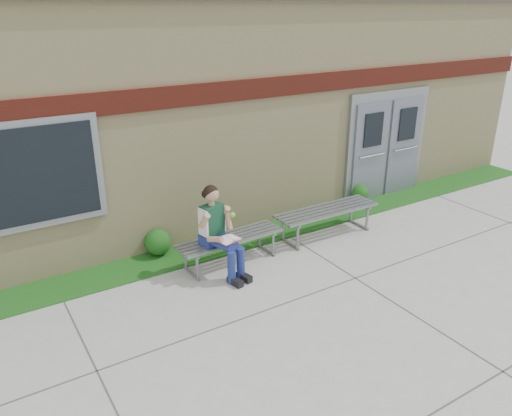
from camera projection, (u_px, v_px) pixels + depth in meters
ground at (326, 314)px, 6.86m from camera, size 80.00×80.00×0.00m
grass_strip at (233, 242)px, 8.90m from camera, size 16.00×0.80×0.02m
school_building at (154, 96)px, 10.76m from camera, size 16.20×6.22×4.20m
bench_left at (230, 243)px, 8.08m from camera, size 1.81×0.58×0.47m
bench_right at (326, 215)px, 9.05m from camera, size 2.00×0.58×0.52m
girl at (219, 230)px, 7.62m from camera, size 0.58×0.91×1.44m
shrub_mid at (158, 242)px, 8.37m from camera, size 0.45×0.45×0.45m
shrub_east at (359, 193)px, 10.59m from camera, size 0.40×0.40×0.40m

